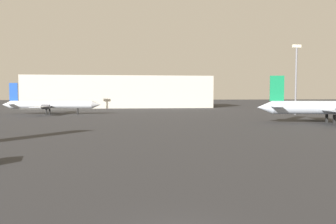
% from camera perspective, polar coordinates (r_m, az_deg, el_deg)
% --- Properties ---
extents(airplane_on_taxiway, '(30.25, 20.25, 9.30)m').
position_cam_1_polar(airplane_on_taxiway, '(68.78, 28.08, 0.71)').
color(airplane_on_taxiway, '#B2BCCC').
rests_on(airplane_on_taxiway, ground_plane).
extents(airplane_distant, '(27.21, 20.12, 8.78)m').
position_cam_1_polar(airplane_distant, '(93.77, -20.49, 1.27)').
color(airplane_distant, silver).
rests_on(airplane_distant, ground_plane).
extents(light_mast_right, '(2.40, 0.50, 19.21)m').
position_cam_1_polar(light_mast_right, '(93.96, 22.21, 6.18)').
color(light_mast_right, slate).
rests_on(light_mast_right, ground_plane).
extents(terminal_building, '(75.89, 25.25, 13.10)m').
position_cam_1_polar(terminal_building, '(138.10, -8.59, 3.60)').
color(terminal_building, beige).
rests_on(terminal_building, ground_plane).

